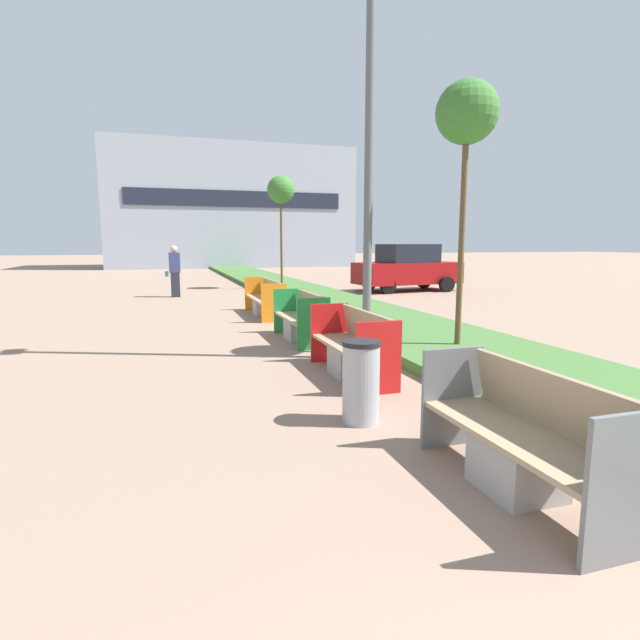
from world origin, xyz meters
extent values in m
cube|color=#426B33|center=(3.20, 12.00, 0.09)|extent=(2.80, 120.00, 0.18)
cube|color=#939EAD|center=(4.00, 42.98, 4.71)|extent=(19.11, 7.46, 9.41)
cube|color=#1E2333|center=(4.00, 39.19, 5.18)|extent=(16.05, 0.08, 1.20)
cube|color=#9E9B96|center=(0.90, 3.90, 0.21)|extent=(0.52, 0.60, 0.42)
cube|color=tan|center=(0.90, 3.90, 0.44)|extent=(0.58, 1.82, 0.05)
cube|color=tan|center=(1.17, 3.90, 0.70)|extent=(0.14, 1.75, 0.48)
cube|color=slate|center=(0.90, 2.97, 0.47)|extent=(0.62, 0.04, 0.94)
cube|color=slate|center=(0.90, 4.83, 0.47)|extent=(0.62, 0.04, 0.94)
cube|color=#9E9B96|center=(0.90, 7.46, 0.21)|extent=(0.52, 0.60, 0.42)
cube|color=tan|center=(0.90, 7.46, 0.44)|extent=(0.58, 1.88, 0.05)
cube|color=tan|center=(1.17, 7.46, 0.70)|extent=(0.14, 1.81, 0.48)
cube|color=red|center=(0.90, 6.50, 0.47)|extent=(0.62, 0.04, 0.94)
cube|color=red|center=(0.90, 8.42, 0.47)|extent=(0.62, 0.04, 0.94)
cube|color=#9E9B96|center=(0.90, 10.25, 0.21)|extent=(0.52, 0.60, 0.42)
cube|color=tan|center=(0.90, 10.25, 0.44)|extent=(0.58, 1.85, 0.05)
cube|color=tan|center=(1.17, 10.25, 0.70)|extent=(0.14, 1.77, 0.48)
cube|color=#238C3D|center=(0.90, 9.30, 0.47)|extent=(0.62, 0.04, 0.94)
cube|color=#238C3D|center=(0.90, 11.19, 0.47)|extent=(0.62, 0.04, 0.94)
cube|color=#9E9B96|center=(0.90, 13.81, 0.21)|extent=(0.52, 0.60, 0.42)
cube|color=tan|center=(0.90, 13.81, 0.44)|extent=(0.58, 2.40, 0.05)
cube|color=tan|center=(1.17, 13.81, 0.70)|extent=(0.14, 2.30, 0.48)
cube|color=orange|center=(0.90, 12.59, 0.47)|extent=(0.62, 0.04, 0.94)
cube|color=orange|center=(0.90, 15.03, 0.47)|extent=(0.62, 0.04, 0.94)
cylinder|color=#9EA0A5|center=(0.32, 5.67, 0.42)|extent=(0.39, 0.39, 0.84)
cylinder|color=black|center=(0.32, 5.67, 0.86)|extent=(0.41, 0.41, 0.05)
cylinder|color=#56595B|center=(1.55, 8.43, 3.68)|extent=(0.14, 0.14, 7.36)
cylinder|color=brown|center=(3.16, 8.23, 1.85)|extent=(0.10, 0.10, 3.70)
sphere|color=#38702D|center=(3.16, 8.23, 3.98)|extent=(1.01, 1.01, 1.01)
cylinder|color=brown|center=(3.16, 21.37, 1.88)|extent=(0.10, 0.10, 3.76)
sphere|color=#38702D|center=(3.16, 21.37, 4.07)|extent=(1.12, 1.12, 1.12)
cube|color=#232633|center=(-1.20, 19.31, 0.43)|extent=(0.30, 0.22, 0.87)
cube|color=navy|center=(-1.20, 19.31, 1.22)|extent=(0.38, 0.24, 0.70)
sphere|color=tan|center=(-1.20, 19.31, 1.69)|extent=(0.24, 0.24, 0.24)
cube|color=#236051|center=(-1.48, 19.31, 0.83)|extent=(0.12, 0.20, 0.18)
cube|color=maroon|center=(7.72, 18.89, 0.72)|extent=(4.37, 2.21, 0.84)
cube|color=black|center=(7.72, 18.89, 1.50)|extent=(2.26, 1.77, 0.72)
cylinder|color=black|center=(8.98, 17.99, 0.30)|extent=(0.60, 0.20, 0.60)
cylinder|color=black|center=(8.98, 19.79, 0.30)|extent=(0.60, 0.20, 0.60)
cylinder|color=black|center=(6.46, 17.99, 0.30)|extent=(0.60, 0.20, 0.60)
cylinder|color=black|center=(6.46, 19.79, 0.30)|extent=(0.60, 0.20, 0.60)
camera|label=1|loc=(-1.64, 0.92, 1.90)|focal=28.00mm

